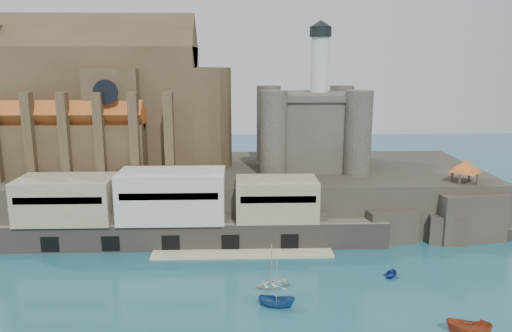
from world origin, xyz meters
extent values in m
plane|color=#1B4D59|center=(0.00, 0.00, 0.00)|extent=(300.00, 300.00, 0.00)
cube|color=#28241E|center=(0.00, 40.00, 5.00)|extent=(100.00, 34.00, 10.00)
cube|color=#28241E|center=(-38.00, 23.50, 3.00)|extent=(9.00, 5.00, 6.00)
cube|color=#28241E|center=(-22.00, 23.50, 3.00)|extent=(9.00, 5.00, 6.00)
cube|color=#28241E|center=(-5.00, 23.50, 3.00)|extent=(9.00, 5.00, 6.00)
cube|color=#28241E|center=(12.00, 23.50, 3.00)|extent=(9.00, 5.00, 6.00)
cube|color=#28241E|center=(28.00, 23.50, 3.00)|extent=(9.00, 5.00, 6.00)
cube|color=#655C51|center=(-8.00, 22.50, 2.25)|extent=(70.00, 6.00, 4.50)
cube|color=tan|center=(2.00, 18.00, 0.15)|extent=(30.00, 4.00, 0.40)
cube|color=black|center=(-30.00, 19.60, 1.60)|extent=(3.00, 0.40, 2.60)
cube|color=black|center=(-20.00, 19.60, 1.60)|extent=(3.00, 0.40, 2.60)
cube|color=black|center=(-10.00, 19.60, 1.60)|extent=(3.00, 0.40, 2.60)
cube|color=black|center=(0.00, 19.60, 1.60)|extent=(3.00, 0.40, 2.60)
cube|color=black|center=(10.00, 19.60, 1.60)|extent=(3.00, 0.40, 2.60)
cube|color=#988A67|center=(-28.00, 23.50, 8.25)|extent=(16.00, 9.00, 7.50)
cube|color=beige|center=(-10.00, 23.50, 8.75)|extent=(18.00, 9.00, 8.50)
cube|color=#988A67|center=(8.00, 23.50, 8.00)|extent=(14.00, 8.00, 7.00)
cube|color=#443420|center=(-26.00, 42.00, 22.00)|extent=(38.00, 14.00, 24.00)
cube|color=#443420|center=(-26.00, 42.00, 34.00)|extent=(38.00, 13.01, 13.01)
cylinder|color=#443420|center=(-7.00, 42.00, 20.00)|extent=(14.00, 14.00, 20.00)
cube|color=#443420|center=(-22.00, 42.00, 20.00)|extent=(10.00, 20.00, 20.00)
cube|color=#443420|center=(-30.00, 32.50, 15.00)|extent=(28.00, 5.00, 10.00)
cube|color=#443420|center=(-30.00, 51.50, 15.00)|extent=(28.00, 5.00, 10.00)
cube|color=#B4531E|center=(-30.00, 32.50, 21.60)|extent=(28.00, 5.66, 5.66)
cube|color=#B4531E|center=(-30.00, 51.50, 21.60)|extent=(28.00, 5.66, 5.66)
cube|color=#443420|center=(-45.00, 42.00, 24.00)|extent=(4.00, 10.00, 28.00)
cylinder|color=black|center=(-22.00, 29.95, 26.00)|extent=(4.40, 0.30, 4.40)
cube|color=#443420|center=(-35.80, 29.50, 18.00)|extent=(1.60, 2.20, 16.00)
cube|color=#443420|center=(-29.60, 29.50, 18.00)|extent=(1.60, 2.20, 16.00)
cube|color=#443420|center=(-23.40, 29.50, 18.00)|extent=(1.60, 2.20, 16.00)
cube|color=#443420|center=(-17.20, 29.50, 18.00)|extent=(1.60, 2.20, 16.00)
cube|color=#443420|center=(-11.00, 29.50, 18.00)|extent=(1.60, 2.20, 16.00)
cube|color=#423C34|center=(16.00, 41.00, 17.00)|extent=(16.00, 16.00, 14.00)
cube|color=#423C34|center=(16.00, 41.00, 24.40)|extent=(17.00, 17.00, 1.20)
cylinder|color=#423C34|center=(8.00, 33.00, 18.00)|extent=(5.20, 5.20, 16.00)
cylinder|color=#423C34|center=(24.00, 33.00, 18.00)|extent=(5.20, 5.20, 16.00)
cylinder|color=#423C34|center=(8.00, 49.00, 18.00)|extent=(5.20, 5.20, 16.00)
cylinder|color=#423C34|center=(24.00, 49.00, 18.00)|extent=(5.20, 5.20, 16.00)
cylinder|color=silver|center=(18.00, 43.00, 30.00)|extent=(3.60, 3.60, 12.00)
cylinder|color=black|center=(18.00, 43.00, 37.00)|extent=(4.40, 4.40, 2.00)
cone|color=black|center=(18.00, 43.00, 38.60)|extent=(4.60, 4.60, 1.40)
cube|color=#28241E|center=(42.00, 26.00, 4.35)|extent=(12.00, 10.00, 8.70)
cube|color=#28241E|center=(38.00, 23.00, 2.50)|extent=(6.00, 5.00, 5.00)
cube|color=#28241E|center=(47.00, 28.00, 3.00)|extent=(5.00, 4.00, 6.00)
cube|color=#443420|center=(42.00, 26.00, 8.85)|extent=(4.20, 4.20, 0.30)
cylinder|color=#443420|center=(40.40, 24.40, 10.30)|extent=(0.36, 0.36, 3.20)
cylinder|color=#443420|center=(43.60, 24.40, 10.30)|extent=(0.36, 0.36, 3.20)
cylinder|color=#443420|center=(40.40, 27.60, 10.30)|extent=(0.36, 0.36, 3.20)
cylinder|color=#443420|center=(43.60, 27.60, 10.30)|extent=(0.36, 0.36, 3.20)
pyramid|color=#B4531E|center=(42.00, 26.00, 13.00)|extent=(6.40, 6.40, 2.20)
imported|color=navy|center=(6.35, 0.06, 0.00)|extent=(2.24, 2.20, 4.89)
imported|color=silver|center=(6.06, 6.14, 0.00)|extent=(2.07, 3.78, 5.08)
imported|color=navy|center=(24.12, 8.77, 0.00)|extent=(3.36, 3.14, 3.34)
camera|label=1|loc=(1.73, -59.72, 31.94)|focal=35.00mm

